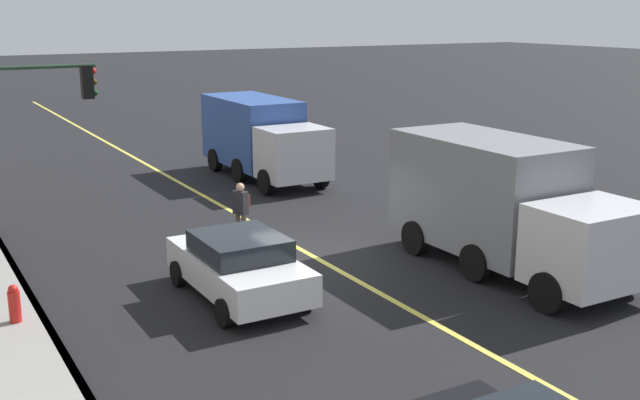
# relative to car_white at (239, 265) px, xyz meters

# --- Properties ---
(ground) EXTENTS (200.00, 200.00, 0.00)m
(ground) POSITION_rel_car_white_xyz_m (1.78, -2.87, -0.76)
(ground) COLOR black
(curb_edge) EXTENTS (80.00, 0.16, 0.15)m
(curb_edge) POSITION_rel_car_white_xyz_m (1.78, 4.11, -0.69)
(curb_edge) COLOR slate
(curb_edge) RESTS_ON ground
(lane_stripe_center) EXTENTS (80.00, 0.16, 0.01)m
(lane_stripe_center) POSITION_rel_car_white_xyz_m (1.78, -2.87, -0.76)
(lane_stripe_center) COLOR #D8CC4C
(lane_stripe_center) RESTS_ON ground
(car_white) EXTENTS (4.20, 2.07, 1.47)m
(car_white) POSITION_rel_car_white_xyz_m (0.00, 0.00, 0.00)
(car_white) COLOR silver
(car_white) RESTS_ON ground
(truck_gray) EXTENTS (6.82, 2.65, 3.18)m
(truck_gray) POSITION_rel_car_white_xyz_m (-1.30, -6.50, 0.91)
(truck_gray) COLOR silver
(truck_gray) RESTS_ON ground
(truck_blue) EXTENTS (6.80, 2.46, 2.98)m
(truck_blue) POSITION_rel_car_white_xyz_m (11.32, -5.94, 0.83)
(truck_blue) COLOR silver
(truck_blue) RESTS_ON ground
(pedestrian_with_backpack) EXTENTS (0.46, 0.46, 1.73)m
(pedestrian_with_backpack) POSITION_rel_car_white_xyz_m (3.70, -1.71, 0.25)
(pedestrian_with_backpack) COLOR brown
(pedestrian_with_backpack) RESTS_ON ground
(traffic_light_mast) EXTENTS (0.28, 3.26, 5.10)m
(traffic_light_mast) POSITION_rel_car_white_xyz_m (6.50, 3.17, 2.72)
(traffic_light_mast) COLOR #1E3823
(traffic_light_mast) RESTS_ON ground
(fire_hydrant) EXTENTS (0.24, 0.24, 0.94)m
(fire_hydrant) POSITION_rel_car_white_xyz_m (0.63, 4.63, -0.30)
(fire_hydrant) COLOR red
(fire_hydrant) RESTS_ON ground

